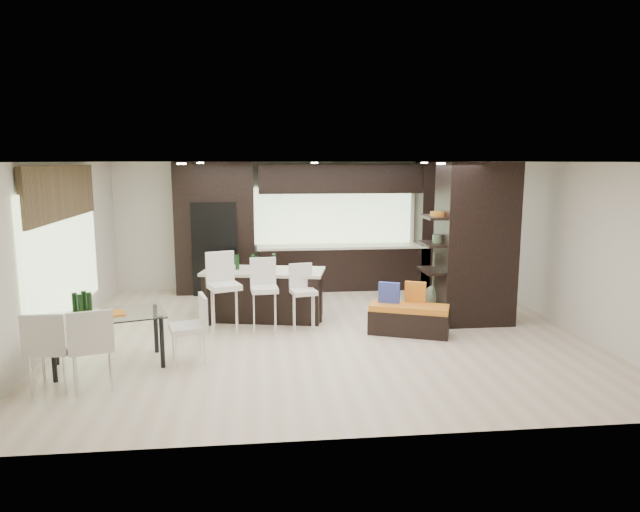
{
  "coord_description": "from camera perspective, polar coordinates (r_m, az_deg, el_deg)",
  "views": [
    {
      "loc": [
        -1.01,
        -8.71,
        2.72
      ],
      "look_at": [
        0.0,
        0.6,
        1.15
      ],
      "focal_mm": 32.0,
      "sensor_mm": 36.0,
      "label": 1
    }
  ],
  "objects": [
    {
      "name": "ground",
      "position": [
        9.18,
        0.41,
        -7.72
      ],
      "size": [
        8.0,
        8.0,
        0.0
      ],
      "primitive_type": "plane",
      "color": "beige",
      "rests_on": "ground"
    },
    {
      "name": "window_left",
      "position": [
        9.48,
        -24.25,
        0.37
      ],
      "size": [
        0.04,
        3.2,
        1.9
      ],
      "primitive_type": "cube",
      "color": "#B2D199",
      "rests_on": "left_wall"
    },
    {
      "name": "kitchen_island",
      "position": [
        9.95,
        -5.62,
        -3.84
      ],
      "size": [
        2.19,
        1.28,
        0.85
      ],
      "primitive_type": "cube",
      "rotation": [
        0.0,
        0.0,
        -0.21
      ],
      "color": "black",
      "rests_on": "ground"
    },
    {
      "name": "chair_near",
      "position": [
        7.45,
        -21.85,
        -8.78
      ],
      "size": [
        0.63,
        0.63,
        0.93
      ],
      "primitive_type": "cube",
      "rotation": [
        0.0,
        0.0,
        0.28
      ],
      "color": "silver",
      "rests_on": "ground"
    },
    {
      "name": "floor_vase",
      "position": [
        10.13,
        11.39,
        -2.89
      ],
      "size": [
        0.54,
        0.54,
        1.15
      ],
      "primitive_type": null,
      "rotation": [
        0.0,
        0.0,
        -0.34
      ],
      "color": "#47543C",
      "rests_on": "ground"
    },
    {
      "name": "stone_accent",
      "position": [
        9.38,
        -24.45,
        5.8
      ],
      "size": [
        0.08,
        3.0,
        0.8
      ],
      "primitive_type": "cube",
      "color": "brown",
      "rests_on": "left_wall"
    },
    {
      "name": "right_wall",
      "position": [
        10.14,
        23.5,
        0.96
      ],
      "size": [
        0.02,
        7.0,
        2.7
      ],
      "primitive_type": "cube",
      "color": "beige",
      "rests_on": "ground"
    },
    {
      "name": "chair_end",
      "position": [
        7.95,
        -13.06,
        -7.47
      ],
      "size": [
        0.57,
        0.57,
        0.86
      ],
      "primitive_type": "cube",
      "rotation": [
        0.0,
        0.0,
        1.83
      ],
      "color": "silver",
      "rests_on": "ground"
    },
    {
      "name": "ceiling_spots",
      "position": [
        9.01,
        0.24,
        9.27
      ],
      "size": [
        4.0,
        3.0,
        0.02
      ],
      "primitive_type": "cube",
      "color": "white",
      "rests_on": "ceiling"
    },
    {
      "name": "back_wall",
      "position": [
        12.32,
        -1.46,
        3.13
      ],
      "size": [
        8.0,
        0.02,
        2.7
      ],
      "primitive_type": "cube",
      "color": "beige",
      "rests_on": "ground"
    },
    {
      "name": "stool_left",
      "position": [
        9.2,
        -9.51,
        -4.45
      ],
      "size": [
        0.59,
        0.59,
        1.04
      ],
      "primitive_type": "cube",
      "rotation": [
        0.0,
        0.0,
        0.35
      ],
      "color": "silver",
      "rests_on": "ground"
    },
    {
      "name": "back_cabinetry",
      "position": [
        12.05,
        1.04,
        2.99
      ],
      "size": [
        6.8,
        0.68,
        2.7
      ],
      "primitive_type": "cube",
      "color": "black",
      "rests_on": "ground"
    },
    {
      "name": "ceiling",
      "position": [
        8.76,
        0.43,
        9.39
      ],
      "size": [
        8.0,
        7.0,
        0.02
      ],
      "primitive_type": "cube",
      "color": "white",
      "rests_on": "ground"
    },
    {
      "name": "refrigerator",
      "position": [
        11.99,
        -10.38,
        0.87
      ],
      "size": [
        0.9,
        0.68,
        1.9
      ],
      "primitive_type": "cube",
      "color": "black",
      "rests_on": "ground"
    },
    {
      "name": "partition_column",
      "position": [
        9.89,
        15.28,
        1.22
      ],
      "size": [
        1.2,
        0.8,
        2.7
      ],
      "primitive_type": "cube",
      "color": "black",
      "rests_on": "ground"
    },
    {
      "name": "dining_table",
      "position": [
        8.17,
        -20.4,
        -7.94
      ],
      "size": [
        1.64,
        1.21,
        0.7
      ],
      "primitive_type": "cube",
      "rotation": [
        0.0,
        0.0,
        0.29
      ],
      "color": "white",
      "rests_on": "ground"
    },
    {
      "name": "window_back",
      "position": [
        12.33,
        1.34,
        4.07
      ],
      "size": [
        3.4,
        0.04,
        1.2
      ],
      "primitive_type": "cube",
      "color": "#B2D199",
      "rests_on": "back_wall"
    },
    {
      "name": "stool_mid",
      "position": [
        9.21,
        -5.57,
        -4.63
      ],
      "size": [
        0.45,
        0.45,
        0.95
      ],
      "primitive_type": "cube",
      "rotation": [
        0.0,
        0.0,
        0.08
      ],
      "color": "silver",
      "rests_on": "ground"
    },
    {
      "name": "chair_far",
      "position": [
        7.6,
        -25.19,
        -8.76
      ],
      "size": [
        0.5,
        0.5,
        0.91
      ],
      "primitive_type": "cube",
      "rotation": [
        0.0,
        0.0,
        -0.02
      ],
      "color": "silver",
      "rests_on": "ground"
    },
    {
      "name": "stool_right",
      "position": [
        9.27,
        -1.66,
        -4.78
      ],
      "size": [
        0.45,
        0.45,
        0.86
      ],
      "primitive_type": "cube",
      "rotation": [
        0.0,
        0.0,
        0.21
      ],
      "color": "silver",
      "rests_on": "ground"
    },
    {
      "name": "bench",
      "position": [
        9.17,
        8.88,
        -6.29
      ],
      "size": [
        1.33,
        0.9,
        0.48
      ],
      "primitive_type": "cube",
      "rotation": [
        0.0,
        0.0,
        -0.38
      ],
      "color": "black",
      "rests_on": "ground"
    },
    {
      "name": "left_wall",
      "position": [
        9.31,
        -24.86,
        0.17
      ],
      "size": [
        0.02,
        7.0,
        2.7
      ],
      "primitive_type": "cube",
      "color": "beige",
      "rests_on": "ground"
    }
  ]
}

